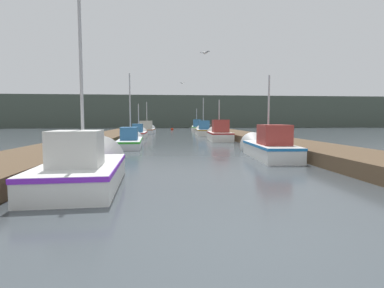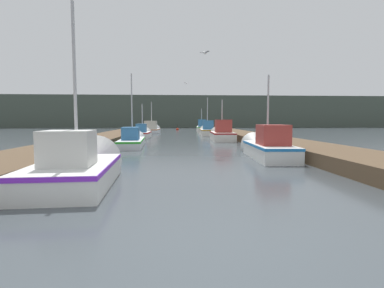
{
  "view_description": "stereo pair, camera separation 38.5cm",
  "coord_description": "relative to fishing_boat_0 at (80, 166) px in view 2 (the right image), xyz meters",
  "views": [
    {
      "loc": [
        -1.05,
        -3.53,
        1.65
      ],
      "look_at": [
        0.3,
        11.35,
        0.43
      ],
      "focal_mm": 28.0,
      "sensor_mm": 36.0,
      "label": 1
    },
    {
      "loc": [
        -0.66,
        -3.56,
        1.65
      ],
      "look_at": [
        0.3,
        11.35,
        0.43
      ],
      "focal_mm": 28.0,
      "sensor_mm": 36.0,
      "label": 2
    }
  ],
  "objects": [
    {
      "name": "fishing_boat_3",
      "position": [
        6.35,
        15.62,
        0.1
      ],
      "size": [
        1.82,
        5.15,
        3.61
      ],
      "rotation": [
        0.0,
        0.0,
        -0.05
      ],
      "color": "silver",
      "rests_on": "ground_plane"
    },
    {
      "name": "dock_left",
      "position": [
        -2.55,
        11.54,
        -0.16
      ],
      "size": [
        2.84,
        40.0,
        0.5
      ],
      "color": "brown",
      "rests_on": "ground_plane"
    },
    {
      "name": "distant_shore_ridge",
      "position": [
        3.11,
        60.07,
        2.85
      ],
      "size": [
        120.0,
        16.0,
        6.53
      ],
      "color": "#424C42",
      "rests_on": "ground_plane"
    },
    {
      "name": "mooring_piling_1",
      "position": [
        7.52,
        22.14,
        0.17
      ],
      "size": [
        0.26,
        0.26,
        1.16
      ],
      "color": "#473523",
      "rests_on": "ground_plane"
    },
    {
      "name": "fishing_boat_4",
      "position": [
        -0.27,
        19.27,
        -0.02
      ],
      "size": [
        1.43,
        4.65,
        3.39
      ],
      "rotation": [
        0.0,
        0.0,
        -0.02
      ],
      "color": "silver",
      "rests_on": "ground_plane"
    },
    {
      "name": "mooring_piling_0",
      "position": [
        -1.24,
        35.73,
        0.16
      ],
      "size": [
        0.31,
        0.31,
        1.12
      ],
      "color": "#473523",
      "rests_on": "ground_plane"
    },
    {
      "name": "seagull_lead",
      "position": [
        3.91,
        23.51,
        5.03
      ],
      "size": [
        0.51,
        0.43,
        0.12
      ],
      "rotation": [
        0.0,
        0.0,
        3.8
      ],
      "color": "white"
    },
    {
      "name": "ground_plane",
      "position": [
        3.11,
        -4.46,
        -0.41
      ],
      "size": [
        200.0,
        200.0,
        0.0
      ],
      "color": "#3D4449"
    },
    {
      "name": "channel_buoy",
      "position": [
        3.18,
        38.95,
        -0.28
      ],
      "size": [
        0.44,
        0.44,
        0.94
      ],
      "color": "red",
      "rests_on": "ground_plane"
    },
    {
      "name": "fishing_boat_6",
      "position": [
        -0.06,
        28.57,
        0.04
      ],
      "size": [
        1.98,
        5.25,
        4.3
      ],
      "rotation": [
        0.0,
        0.0,
        -0.05
      ],
      "color": "silver",
      "rests_on": "ground_plane"
    },
    {
      "name": "mooring_piling_2",
      "position": [
        7.43,
        27.48,
        0.11
      ],
      "size": [
        0.25,
        0.25,
        1.03
      ],
      "color": "#473523",
      "rests_on": "ground_plane"
    },
    {
      "name": "dock_right",
      "position": [
        8.78,
        11.54,
        -0.16
      ],
      "size": [
        2.84,
        40.0,
        0.5
      ],
      "color": "brown",
      "rests_on": "ground_plane"
    },
    {
      "name": "fishing_boat_0",
      "position": [
        0.0,
        0.0,
        0.0
      ],
      "size": [
        1.99,
        4.51,
        5.09
      ],
      "rotation": [
        0.0,
        0.0,
        0.05
      ],
      "color": "silver",
      "rests_on": "ground_plane"
    },
    {
      "name": "seagull_1",
      "position": [
        4.01,
        6.69,
        4.46
      ],
      "size": [
        0.46,
        0.48,
        0.12
      ],
      "rotation": [
        0.0,
        0.0,
        2.32
      ],
      "color": "white"
    },
    {
      "name": "fishing_boat_1",
      "position": [
        6.57,
        4.95,
        0.05
      ],
      "size": [
        1.7,
        5.38,
        3.91
      ],
      "rotation": [
        0.0,
        0.0,
        -0.06
      ],
      "color": "silver",
      "rests_on": "ground_plane"
    },
    {
      "name": "fishing_boat_7",
      "position": [
        6.48,
        33.59,
        0.14
      ],
      "size": [
        1.6,
        5.92,
        3.43
      ],
      "rotation": [
        0.0,
        0.0,
        -0.05
      ],
      "color": "silver",
      "rests_on": "ground_plane"
    },
    {
      "name": "fishing_boat_2",
      "position": [
        -0.08,
        11.13,
        -0.06
      ],
      "size": [
        1.59,
        6.3,
        4.84
      ],
      "rotation": [
        0.0,
        0.0,
        0.05
      ],
      "color": "silver",
      "rests_on": "ground_plane"
    },
    {
      "name": "fishing_boat_5",
      "position": [
        6.14,
        23.91,
        0.06
      ],
      "size": [
        1.64,
        5.25,
        4.33
      ],
      "rotation": [
        0.0,
        0.0,
        -0.03
      ],
      "color": "silver",
      "rests_on": "ground_plane"
    }
  ]
}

